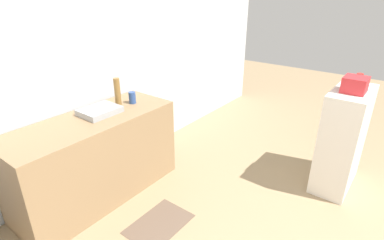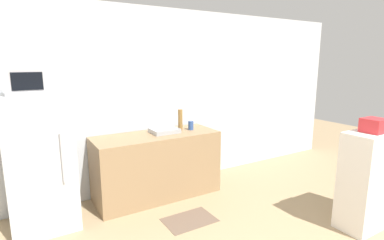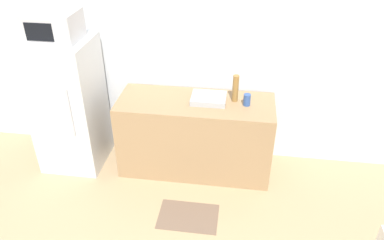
{
  "view_description": "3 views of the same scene",
  "coord_description": "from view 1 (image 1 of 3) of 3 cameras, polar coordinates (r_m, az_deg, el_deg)",
  "views": [
    {
      "loc": [
        -1.28,
        0.35,
        2.04
      ],
      "look_at": [
        0.64,
        1.82,
        0.97
      ],
      "focal_mm": 28.0,
      "sensor_mm": 36.0,
      "label": 1
    },
    {
      "loc": [
        -1.39,
        -0.89,
        1.86
      ],
      "look_at": [
        0.24,
        1.83,
        1.23
      ],
      "focal_mm": 28.0,
      "sensor_mm": 36.0,
      "label": 2
    },
    {
      "loc": [
        0.68,
        -0.75,
        2.83
      ],
      "look_at": [
        0.28,
        2.06,
        1.07
      ],
      "focal_mm": 35.0,
      "sensor_mm": 36.0,
      "label": 3
    }
  ],
  "objects": [
    {
      "name": "kitchen_rug",
      "position": [
        3.0,
        -6.29,
        -19.05
      ],
      "size": [
        0.6,
        0.41,
        0.01
      ],
      "primitive_type": "cube",
      "color": "brown",
      "rests_on": "ground_plane"
    },
    {
      "name": "sink_basin",
      "position": [
        3.14,
        -17.16,
        1.67
      ],
      "size": [
        0.37,
        0.3,
        0.06
      ],
      "primitive_type": "cube",
      "color": "#9EA3A8",
      "rests_on": "counter"
    },
    {
      "name": "counter",
      "position": [
        3.25,
        -17.77,
        -6.93
      ],
      "size": [
        1.7,
        0.65,
        0.88
      ],
      "primitive_type": "cube",
      "color": "#937551",
      "rests_on": "ground_plane"
    },
    {
      "name": "bottle_tall",
      "position": [
        3.29,
        -14.02,
        5.24
      ],
      "size": [
        0.07,
        0.07,
        0.3
      ],
      "primitive_type": "cylinder",
      "color": "olive",
      "rests_on": "counter"
    },
    {
      "name": "bottle_short",
      "position": [
        3.33,
        -11.31,
        4.2
      ],
      "size": [
        0.08,
        0.08,
        0.13
      ],
      "primitive_type": "cylinder",
      "color": "#2D4C8C",
      "rests_on": "counter"
    },
    {
      "name": "wall_back",
      "position": [
        3.14,
        -27.15,
        7.58
      ],
      "size": [
        8.0,
        0.06,
        2.6
      ],
      "primitive_type": "cube",
      "color": "silver",
      "rests_on": "ground_plane"
    },
    {
      "name": "jar",
      "position": [
        3.65,
        29.26,
        6.91
      ],
      "size": [
        0.07,
        0.07,
        0.11
      ],
      "primitive_type": "cylinder",
      "color": "red",
      "rests_on": "shelf_cabinet"
    },
    {
      "name": "basket",
      "position": [
        3.32,
        28.62,
        5.94
      ],
      "size": [
        0.24,
        0.21,
        0.15
      ],
      "primitive_type": "cube",
      "color": "red",
      "rests_on": "shelf_cabinet"
    },
    {
      "name": "shelf_cabinet",
      "position": [
        3.6,
        26.72,
        -3.3
      ],
      "size": [
        0.75,
        0.36,
        1.11
      ],
      "primitive_type": "cube",
      "color": "white",
      "rests_on": "ground_plane"
    }
  ]
}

